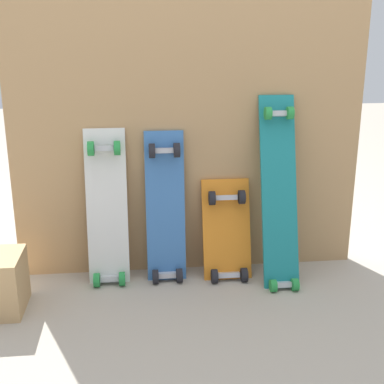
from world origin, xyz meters
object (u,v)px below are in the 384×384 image
(skateboard_blue, at_px, (166,213))
(skateboard_orange, at_px, (227,236))
(skateboard_teal, at_px, (279,199))
(skateboard_white, at_px, (107,214))

(skateboard_blue, bearing_deg, skateboard_orange, -3.88)
(skateboard_blue, relative_size, skateboard_teal, 0.82)
(skateboard_white, bearing_deg, skateboard_teal, -5.28)
(skateboard_orange, bearing_deg, skateboard_white, 178.12)
(skateboard_blue, distance_m, skateboard_teal, 0.54)
(skateboard_white, height_order, skateboard_orange, skateboard_white)
(skateboard_white, height_order, skateboard_blue, skateboard_white)
(skateboard_white, xyz_separation_m, skateboard_blue, (0.27, 0.00, -0.01))
(skateboard_orange, relative_size, skateboard_teal, 0.57)
(skateboard_white, xyz_separation_m, skateboard_teal, (0.81, -0.07, 0.07))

